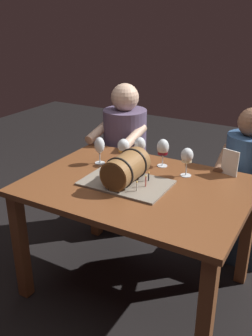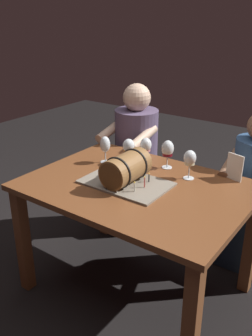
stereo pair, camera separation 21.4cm
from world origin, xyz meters
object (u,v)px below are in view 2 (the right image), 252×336
at_px(dining_table, 137,201).
at_px(wine_glass_white, 190,159).
at_px(wine_glass_amber, 129,147).
at_px(menu_card, 235,167).
at_px(wine_glass_empty, 105,145).
at_px(wine_glass_rose, 146,146).
at_px(wine_glass_red, 168,150).
at_px(person_seated_left, 136,162).
at_px(person_seated_right, 251,201).
at_px(barrel_cake, 126,171).

height_order(dining_table, wine_glass_white, wine_glass_white).
bearing_deg(dining_table, wine_glass_amber, 134.53).
bearing_deg(dining_table, menu_card, 42.58).
relative_size(wine_glass_empty, wine_glass_amber, 1.05).
relative_size(wine_glass_rose, wine_glass_white, 0.92).
xyz_separation_m(dining_table, wine_glass_red, (0.01, 0.32, 0.24)).
xyz_separation_m(person_seated_left, person_seated_right, (0.96, -0.00, -0.06)).
relative_size(wine_glass_amber, person_seated_right, 0.15).
bearing_deg(person_seated_left, wine_glass_empty, -78.04).
height_order(person_seated_left, person_seated_right, person_seated_left).
bearing_deg(person_seated_left, menu_card, -17.76).
xyz_separation_m(barrel_cake, menu_card, (0.49, 0.43, -0.00)).
bearing_deg(wine_glass_empty, dining_table, -23.48).
height_order(wine_glass_rose, wine_glass_amber, wine_glass_amber).
bearing_deg(wine_glass_rose, wine_glass_red, -3.18).
xyz_separation_m(wine_glass_white, menu_card, (0.23, 0.15, -0.05)).
relative_size(wine_glass_rose, person_seated_left, 0.14).
xyz_separation_m(wine_glass_white, person_seated_left, (-0.68, 0.44, -0.33)).
xyz_separation_m(wine_glass_empty, menu_card, (0.80, 0.24, -0.04)).
relative_size(wine_glass_amber, person_seated_left, 0.14).
bearing_deg(wine_glass_red, wine_glass_empty, -157.21).
distance_m(wine_glass_empty, wine_glass_amber, 0.16).
height_order(wine_glass_empty, menu_card, wine_glass_empty).
height_order(wine_glass_red, wine_glass_amber, wine_glass_red).
distance_m(wine_glass_empty, menu_card, 0.83).
relative_size(barrel_cake, wine_glass_white, 2.78).
bearing_deg(person_seated_right, wine_glass_empty, -148.05).
bearing_deg(person_seated_right, wine_glass_red, -141.66).
distance_m(barrel_cake, person_seated_left, 0.88).
distance_m(menu_card, person_seated_left, 0.99).
xyz_separation_m(wine_glass_amber, person_seated_right, (0.70, 0.46, -0.38)).
bearing_deg(person_seated_left, wine_glass_white, -32.59).
xyz_separation_m(wine_glass_rose, person_seated_right, (0.63, 0.36, -0.37)).
relative_size(wine_glass_white, person_seated_left, 0.15).
distance_m(wine_glass_red, person_seated_left, 0.70).
height_order(wine_glass_red, person_seated_right, person_seated_right).
height_order(barrel_cake, wine_glass_rose, barrel_cake).
xyz_separation_m(wine_glass_amber, person_seated_left, (-0.25, 0.46, -0.32)).
height_order(wine_glass_amber, wine_glass_white, wine_glass_white).
relative_size(barrel_cake, person_seated_left, 0.42).
bearing_deg(barrel_cake, wine_glass_red, 78.17).
bearing_deg(wine_glass_rose, dining_table, -64.62).
xyz_separation_m(wine_glass_rose, person_seated_left, (-0.32, 0.36, -0.31)).
xyz_separation_m(wine_glass_empty, person_seated_left, (-0.11, 0.53, -0.32)).
bearing_deg(dining_table, person_seated_left, 124.85).
relative_size(wine_glass_rose, wine_glass_amber, 0.96).
relative_size(wine_glass_red, wine_glass_white, 1.02).
bearing_deg(wine_glass_white, person_seated_left, 147.41).
height_order(dining_table, wine_glass_empty, wine_glass_empty).
distance_m(wine_glass_rose, menu_card, 0.59).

